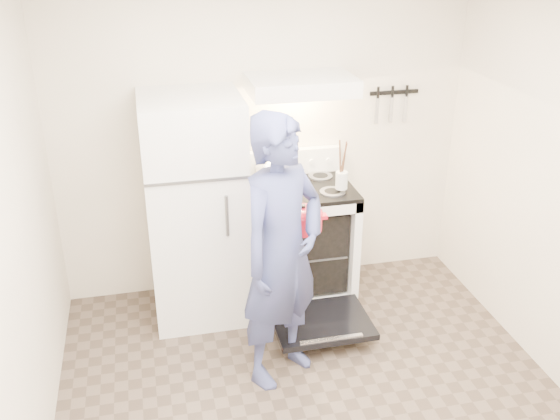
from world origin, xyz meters
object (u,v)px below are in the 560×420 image
object	(u,v)px
refrigerator	(196,210)
stove_body	(301,244)
person	(282,253)
dutch_oven	(303,221)
tea_kettle	(266,167)

from	to	relation	value
refrigerator	stove_body	world-z (taller)	refrigerator
person	dutch_oven	bearing A→B (deg)	19.20
tea_kettle	person	size ratio (longest dim) A/B	0.15
stove_body	tea_kettle	xyz separation A→B (m)	(-0.25, 0.12, 0.62)
dutch_oven	tea_kettle	bearing A→B (deg)	97.02
refrigerator	stove_body	distance (m)	0.90
stove_body	dutch_oven	distance (m)	0.82
refrigerator	tea_kettle	xyz separation A→B (m)	(0.56, 0.15, 0.23)
refrigerator	person	size ratio (longest dim) A/B	0.94
tea_kettle	person	distance (m)	1.04
refrigerator	tea_kettle	size ratio (longest dim) A/B	6.34
stove_body	tea_kettle	distance (m)	0.68
refrigerator	person	world-z (taller)	person
tea_kettle	stove_body	bearing A→B (deg)	-26.24
refrigerator	person	distance (m)	0.98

